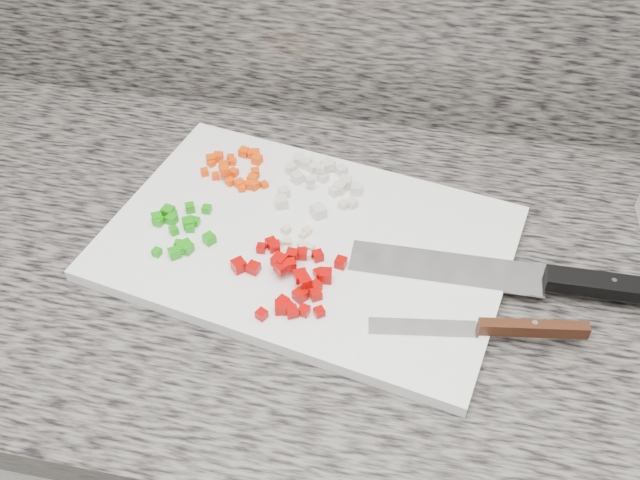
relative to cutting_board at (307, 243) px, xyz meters
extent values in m
cube|color=silver|center=(0.07, -0.01, -0.48)|extent=(3.92, 0.62, 0.86)
cube|color=#615E56|center=(0.07, -0.01, -0.03)|extent=(3.96, 0.64, 0.04)
cube|color=white|center=(0.00, 0.00, 0.00)|extent=(0.54, 0.41, 0.02)
cube|color=#F54205|center=(-0.16, 0.12, 0.01)|extent=(0.02, 0.02, 0.01)
cube|color=#F54205|center=(-0.12, 0.08, 0.01)|extent=(0.01, 0.01, 0.01)
cube|color=#F54205|center=(-0.12, 0.14, 0.01)|extent=(0.01, 0.01, 0.01)
cube|color=#F54205|center=(-0.15, 0.13, 0.01)|extent=(0.01, 0.01, 0.01)
cube|color=#F54205|center=(-0.10, 0.13, 0.01)|extent=(0.02, 0.02, 0.01)
cube|color=#F54205|center=(-0.09, 0.10, 0.01)|extent=(0.01, 0.01, 0.01)
cube|color=#F54205|center=(-0.09, 0.09, 0.01)|extent=(0.01, 0.01, 0.01)
cube|color=#F54205|center=(-0.11, 0.14, 0.01)|extent=(0.01, 0.01, 0.01)
cube|color=#F54205|center=(-0.14, 0.13, 0.01)|extent=(0.01, 0.01, 0.01)
cube|color=#F54205|center=(-0.16, 0.11, 0.01)|extent=(0.01, 0.01, 0.01)
cube|color=#F54205|center=(-0.13, 0.12, 0.01)|extent=(0.01, 0.01, 0.01)
cube|color=#F54205|center=(-0.14, 0.09, 0.01)|extent=(0.01, 0.01, 0.01)
cube|color=#F54205|center=(-0.08, 0.08, 0.01)|extent=(0.01, 0.01, 0.01)
cube|color=#F54205|center=(-0.09, 0.08, 0.01)|extent=(0.02, 0.02, 0.01)
cube|color=#F54205|center=(-0.13, 0.09, 0.02)|extent=(0.02, 0.02, 0.01)
cube|color=#F54205|center=(-0.09, 0.08, 0.01)|extent=(0.01, 0.01, 0.01)
cube|color=#F54205|center=(-0.10, 0.14, 0.01)|extent=(0.01, 0.01, 0.01)
cube|color=#F54205|center=(-0.14, 0.11, 0.01)|extent=(0.01, 0.01, 0.01)
cube|color=#F54205|center=(-0.10, 0.07, 0.01)|extent=(0.01, 0.01, 0.01)
cube|color=#F54205|center=(-0.11, 0.08, 0.01)|extent=(0.02, 0.02, 0.01)
cube|color=#F54205|center=(-0.12, 0.10, 0.01)|extent=(0.01, 0.01, 0.01)
cube|color=#F54205|center=(-0.16, 0.09, 0.01)|extent=(0.01, 0.01, 0.01)
cube|color=beige|center=(0.00, 0.05, 0.02)|extent=(0.02, 0.02, 0.01)
cube|color=beige|center=(0.03, 0.06, 0.01)|extent=(0.01, 0.01, 0.01)
cube|color=beige|center=(0.05, 0.09, 0.02)|extent=(0.01, 0.01, 0.01)
cube|color=beige|center=(-0.04, 0.14, 0.02)|extent=(0.02, 0.02, 0.01)
cube|color=beige|center=(0.00, 0.14, 0.02)|extent=(0.02, 0.02, 0.01)
cube|color=beige|center=(0.00, 0.11, 0.01)|extent=(0.02, 0.02, 0.01)
cube|color=beige|center=(-0.05, 0.12, 0.01)|extent=(0.02, 0.02, 0.01)
cube|color=beige|center=(-0.04, 0.05, 0.02)|extent=(0.02, 0.02, 0.01)
cube|color=beige|center=(-0.05, 0.12, 0.01)|extent=(0.01, 0.01, 0.01)
cube|color=beige|center=(-0.04, 0.10, 0.01)|extent=(0.02, 0.02, 0.01)
cube|color=beige|center=(-0.02, 0.13, 0.01)|extent=(0.02, 0.02, 0.01)
cube|color=beige|center=(0.00, 0.14, 0.02)|extent=(0.02, 0.02, 0.01)
cube|color=beige|center=(-0.05, 0.07, 0.01)|extent=(0.02, 0.02, 0.01)
cube|color=beige|center=(-0.01, 0.12, 0.02)|extent=(0.01, 0.01, 0.01)
cube|color=beige|center=(0.02, 0.09, 0.02)|extent=(0.02, 0.02, 0.01)
cube|color=beige|center=(0.04, 0.07, 0.01)|extent=(0.02, 0.02, 0.01)
cube|color=beige|center=(-0.02, 0.09, 0.02)|extent=(0.01, 0.01, 0.01)
cube|color=beige|center=(0.01, 0.04, 0.01)|extent=(0.01, 0.01, 0.01)
cube|color=beige|center=(-0.03, 0.13, 0.01)|extent=(0.02, 0.02, 0.01)
cube|color=beige|center=(-0.03, 0.13, 0.01)|extent=(0.02, 0.02, 0.01)
cube|color=beige|center=(-0.02, 0.13, 0.01)|extent=(0.01, 0.01, 0.01)
cube|color=beige|center=(0.01, 0.04, 0.02)|extent=(0.02, 0.02, 0.01)
cube|color=beige|center=(0.03, 0.11, 0.02)|extent=(0.02, 0.02, 0.01)
cube|color=beige|center=(0.02, 0.13, 0.01)|extent=(0.02, 0.02, 0.01)
cube|color=beige|center=(0.02, 0.09, 0.01)|extent=(0.02, 0.02, 0.01)
cube|color=beige|center=(0.02, 0.10, 0.01)|extent=(0.01, 0.01, 0.01)
cube|color=#19960D|center=(-0.18, 0.00, 0.01)|extent=(0.01, 0.01, 0.01)
cube|color=#19960D|center=(-0.16, 0.02, 0.01)|extent=(0.02, 0.02, 0.01)
cube|color=#19960D|center=(-0.14, -0.05, 0.01)|extent=(0.02, 0.02, 0.01)
cube|color=#19960D|center=(-0.14, 0.00, 0.01)|extent=(0.01, 0.01, 0.01)
cube|color=#19960D|center=(-0.19, -0.01, 0.01)|extent=(0.02, 0.02, 0.01)
cube|color=#19960D|center=(-0.16, -0.02, 0.01)|extent=(0.01, 0.01, 0.01)
cube|color=#19960D|center=(-0.14, -0.04, 0.01)|extent=(0.02, 0.02, 0.01)
cube|color=#19960D|center=(-0.14, 0.02, 0.01)|extent=(0.01, 0.01, 0.01)
cube|color=#19960D|center=(-0.14, -0.05, 0.01)|extent=(0.02, 0.02, 0.01)
cube|color=#19960D|center=(-0.12, -0.03, 0.01)|extent=(0.02, 0.02, 0.01)
cube|color=#19960D|center=(-0.17, -0.06, 0.01)|extent=(0.01, 0.01, 0.01)
cube|color=#19960D|center=(-0.19, -0.01, 0.01)|extent=(0.01, 0.01, 0.01)
cube|color=#19960D|center=(-0.15, -0.01, 0.01)|extent=(0.02, 0.02, 0.01)
cube|color=#19960D|center=(-0.15, -0.01, 0.01)|extent=(0.02, 0.02, 0.01)
cube|color=#19960D|center=(-0.17, -0.01, 0.01)|extent=(0.01, 0.01, 0.01)
cube|color=#19960D|center=(-0.14, -0.02, 0.01)|extent=(0.01, 0.01, 0.01)
cube|color=#19960D|center=(-0.15, -0.05, 0.01)|extent=(0.01, 0.01, 0.01)
cube|color=#19960D|center=(-0.18, 0.01, 0.02)|extent=(0.02, 0.02, 0.01)
cube|color=#19960D|center=(-0.15, -0.06, 0.01)|extent=(0.02, 0.02, 0.01)
cube|color=#B10402|center=(0.00, -0.11, 0.01)|extent=(0.02, 0.02, 0.01)
cube|color=#B10402|center=(0.03, -0.06, 0.02)|extent=(0.02, 0.02, 0.01)
cube|color=#B10402|center=(0.00, -0.03, 0.01)|extent=(0.01, 0.01, 0.01)
cube|color=#B10402|center=(-0.02, -0.05, 0.01)|extent=(0.01, 0.01, 0.01)
cube|color=#B10402|center=(-0.02, -0.06, 0.03)|extent=(0.02, 0.02, 0.01)
cube|color=#B10402|center=(-0.01, -0.06, 0.02)|extent=(0.02, 0.02, 0.01)
cube|color=#B10402|center=(-0.05, -0.03, 0.01)|extent=(0.01, 0.01, 0.01)
cube|color=#B10402|center=(-0.02, -0.13, 0.01)|extent=(0.01, 0.01, 0.01)
cube|color=#B10402|center=(-0.03, -0.03, 0.01)|extent=(0.02, 0.02, 0.01)
cube|color=#B10402|center=(-0.07, -0.07, 0.02)|extent=(0.02, 0.02, 0.01)
cube|color=#B10402|center=(-0.04, -0.02, 0.01)|extent=(0.02, 0.02, 0.01)
cube|color=#B10402|center=(0.01, -0.12, 0.01)|extent=(0.02, 0.02, 0.01)
cube|color=#B10402|center=(0.05, -0.04, 0.01)|extent=(0.01, 0.01, 0.01)
cube|color=#B10402|center=(0.02, -0.03, 0.01)|extent=(0.02, 0.02, 0.01)
cube|color=#B10402|center=(-0.05, -0.07, 0.01)|extent=(0.02, 0.02, 0.01)
cube|color=#B10402|center=(0.02, -0.09, 0.03)|extent=(0.02, 0.02, 0.01)
cube|color=#B10402|center=(0.03, -0.09, 0.01)|extent=(0.02, 0.02, 0.01)
cube|color=#B10402|center=(0.01, -0.08, 0.03)|extent=(0.02, 0.02, 0.01)
cube|color=#B10402|center=(0.03, -0.06, 0.01)|extent=(0.02, 0.02, 0.01)
cube|color=#B10402|center=(0.00, -0.12, 0.01)|extent=(0.02, 0.02, 0.01)
cube|color=#B10402|center=(0.03, -0.08, 0.01)|extent=(0.02, 0.02, 0.01)
cube|color=#B10402|center=(-0.01, -0.05, 0.02)|extent=(0.01, 0.01, 0.01)
cube|color=#B10402|center=(0.00, -0.12, 0.01)|extent=(0.02, 0.02, 0.01)
cube|color=#B10402|center=(0.02, -0.12, 0.01)|extent=(0.01, 0.01, 0.01)
cube|color=#B10402|center=(-0.02, -0.07, 0.03)|extent=(0.02, 0.02, 0.01)
cube|color=#B10402|center=(0.04, -0.12, 0.01)|extent=(0.01, 0.01, 0.01)
cube|color=#B10402|center=(0.01, -0.10, 0.02)|extent=(0.02, 0.02, 0.01)
cube|color=beige|center=(-0.01, 0.00, 0.01)|extent=(0.01, 0.01, 0.01)
cube|color=beige|center=(-0.03, 0.00, 0.01)|extent=(0.01, 0.01, 0.01)
cube|color=beige|center=(0.00, -0.02, 0.01)|extent=(0.01, 0.01, 0.01)
cube|color=beige|center=(-0.02, -0.04, 0.01)|extent=(0.01, 0.01, 0.01)
cube|color=beige|center=(-0.02, -0.03, 0.01)|extent=(0.01, 0.01, 0.01)
cube|color=beige|center=(-0.02, -0.02, 0.01)|extent=(0.01, 0.01, 0.01)
cube|color=beige|center=(0.01, -0.02, 0.01)|extent=(0.01, 0.01, 0.01)
cube|color=beige|center=(-0.03, 0.01, 0.01)|extent=(0.01, 0.01, 0.01)
cube|color=beige|center=(0.00, 0.01, 0.01)|extent=(0.01, 0.01, 0.01)
cube|color=beige|center=(0.00, -0.02, 0.01)|extent=(0.01, 0.01, 0.01)
cube|color=beige|center=(-0.03, -0.04, 0.01)|extent=(0.01, 0.01, 0.01)
cube|color=beige|center=(0.01, -0.03, 0.01)|extent=(0.01, 0.01, 0.01)
cube|color=beige|center=(-0.03, -0.02, 0.01)|extent=(0.01, 0.01, 0.01)
cube|color=white|center=(0.17, -0.02, 0.01)|extent=(0.23, 0.05, 0.00)
cube|color=black|center=(0.36, -0.02, 0.02)|extent=(0.15, 0.03, 0.02)
cylinder|color=white|center=(0.36, -0.02, 0.03)|extent=(0.01, 0.01, 0.00)
cube|color=white|center=(0.15, -0.11, 0.01)|extent=(0.12, 0.04, 0.00)
cube|color=#401C10|center=(0.27, -0.10, 0.02)|extent=(0.12, 0.03, 0.02)
cylinder|color=white|center=(0.27, -0.10, 0.03)|extent=(0.01, 0.01, 0.00)
camera|label=1|loc=(0.14, -0.61, 0.62)|focal=40.00mm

